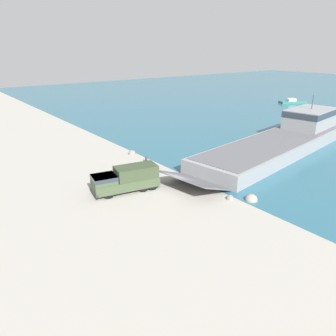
{
  "coord_description": "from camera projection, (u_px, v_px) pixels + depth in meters",
  "views": [
    {
      "loc": [
        26.25,
        -21.39,
        15.32
      ],
      "look_at": [
        -2.85,
        0.87,
        1.75
      ],
      "focal_mm": 35.0,
      "sensor_mm": 36.0,
      "label": 1
    }
  ],
  "objects": [
    {
      "name": "shoreline_rock_b",
      "position": [
        251.0,
        200.0,
        34.84
      ],
      "size": [
        1.37,
        1.37,
        1.37
      ],
      "primitive_type": "sphere",
      "color": "gray",
      "rests_on": "ground_plane"
    },
    {
      "name": "military_truck",
      "position": [
        126.0,
        179.0,
        36.64
      ],
      "size": [
        3.92,
        7.8,
        2.79
      ],
      "rotation": [
        0.0,
        0.0,
        -1.77
      ],
      "color": "#3D4C33",
      "rests_on": "ground_plane"
    },
    {
      "name": "shoreline_rock_c",
      "position": [
        230.0,
        199.0,
        35.16
      ],
      "size": [
        0.86,
        0.86,
        0.86
      ],
      "primitive_type": "sphere",
      "color": "gray",
      "rests_on": "ground_plane"
    },
    {
      "name": "moored_boat_a",
      "position": [
        293.0,
        102.0,
        95.0
      ],
      "size": [
        5.79,
        8.04,
        1.36
      ],
      "rotation": [
        0.0,
        0.0,
        5.81
      ],
      "color": "#2D7060",
      "rests_on": "ground_plane"
    },
    {
      "name": "landing_craft",
      "position": [
        287.0,
        137.0,
        52.39
      ],
      "size": [
        13.24,
        40.0,
        7.63
      ],
      "rotation": [
        0.0,
        0.0,
        0.14
      ],
      "color": "gray",
      "rests_on": "ground_plane"
    },
    {
      "name": "shoreline_rock_a",
      "position": [
        149.0,
        163.0,
        46.03
      ],
      "size": [
        0.99,
        0.99,
        0.99
      ],
      "primitive_type": "sphere",
      "color": "gray",
      "rests_on": "ground_plane"
    },
    {
      "name": "ground_plane",
      "position": [
        177.0,
        191.0,
        37.06
      ],
      "size": [
        240.0,
        240.0,
        0.0
      ],
      "primitive_type": "plane",
      "color": "#9E998E"
    },
    {
      "name": "mooring_bollard",
      "position": [
        146.0,
        159.0,
        46.11
      ],
      "size": [
        0.36,
        0.36,
        0.93
      ],
      "color": "#333338",
      "rests_on": "ground_plane"
    },
    {
      "name": "soldier_on_ramp",
      "position": [
        118.0,
        175.0,
        38.86
      ],
      "size": [
        0.5,
        0.38,
        1.77
      ],
      "rotation": [
        0.0,
        0.0,
        4.36
      ],
      "color": "#475638",
      "rests_on": "ground_plane"
    },
    {
      "name": "shoreline_rock_d",
      "position": [
        132.0,
        154.0,
        49.91
      ],
      "size": [
        1.19,
        1.19,
        1.19
      ],
      "primitive_type": "sphere",
      "color": "gray",
      "rests_on": "ground_plane"
    }
  ]
}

